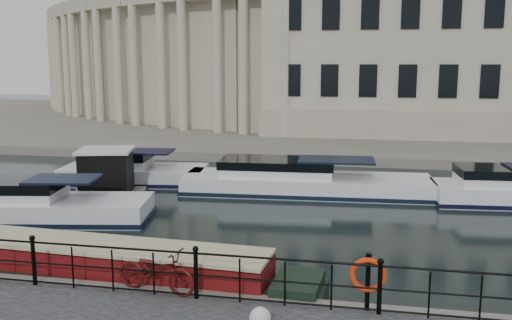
{
  "coord_description": "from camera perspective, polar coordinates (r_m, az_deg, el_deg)",
  "views": [
    {
      "loc": [
        3.71,
        -13.8,
        5.76
      ],
      "look_at": [
        0.5,
        2.0,
        3.0
      ],
      "focal_mm": 40.0,
      "sensor_mm": 36.0,
      "label": 1
    }
  ],
  "objects": [
    {
      "name": "ground_plane",
      "position": [
        15.41,
        -3.38,
        -12.26
      ],
      "size": [
        160.0,
        160.0,
        0.0
      ],
      "primitive_type": "plane",
      "color": "black",
      "rests_on": "ground"
    },
    {
      "name": "far_bank",
      "position": [
        53.21,
        7.45,
        3.71
      ],
      "size": [
        120.0,
        42.0,
        0.55
      ],
      "primitive_type": "cube",
      "color": "#6B665B",
      "rests_on": "ground_plane"
    },
    {
      "name": "railing",
      "position": [
        12.96,
        -6.03,
        -10.94
      ],
      "size": [
        24.14,
        0.14,
        1.22
      ],
      "color": "black",
      "rests_on": "near_quay"
    },
    {
      "name": "civic_building",
      "position": [
        48.75,
        6.06,
        11.16
      ],
      "size": [
        53.55,
        31.84,
        16.85
      ],
      "color": "#ADA38C",
      "rests_on": "far_bank"
    },
    {
      "name": "bicycle",
      "position": [
        13.45,
        -9.94,
        -10.85
      ],
      "size": [
        2.06,
        1.02,
        1.04
      ],
      "primitive_type": "imported",
      "rotation": [
        0.0,
        0.0,
        1.4
      ],
      "color": "#450F0C",
      "rests_on": "near_quay"
    },
    {
      "name": "life_ring_post",
      "position": [
        12.44,
        11.13,
        -11.29
      ],
      "size": [
        0.77,
        0.2,
        1.26
      ],
      "color": "black",
      "rests_on": "near_quay"
    },
    {
      "name": "narrowboat",
      "position": [
        16.0,
        -18.07,
        -10.49
      ],
      "size": [
        13.48,
        2.58,
        1.5
      ],
      "rotation": [
        0.0,
        0.0,
        -0.06
      ],
      "color": "black",
      "rests_on": "ground_plane"
    },
    {
      "name": "harbour_hut",
      "position": [
        25.46,
        -14.71,
        -1.49
      ],
      "size": [
        3.61,
        3.25,
        2.19
      ],
      "rotation": [
        0.0,
        0.0,
        0.26
      ],
      "color": "#6B665B",
      "rests_on": "ground_plane"
    },
    {
      "name": "cabin_cruisers",
      "position": [
        24.5,
        -1.69,
        -3.01
      ],
      "size": [
        25.15,
        10.73,
        1.99
      ],
      "color": "white",
      "rests_on": "ground_plane"
    }
  ]
}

